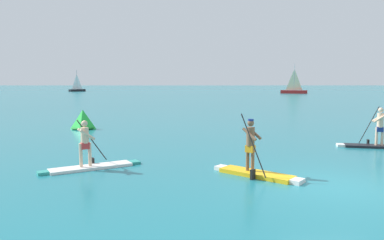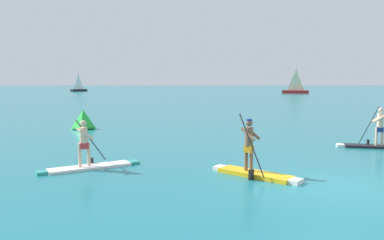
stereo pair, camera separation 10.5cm
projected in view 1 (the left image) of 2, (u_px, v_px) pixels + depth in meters
The scene contains 7 objects.
ground at pixel (335, 186), 10.43m from camera, with size 440.00×440.00×0.00m, color #1E727F.
paddleboarder_near_left at pixel (90, 159), 12.51m from camera, with size 3.18×2.07×1.71m.
paddleboarder_mid_center at pixel (255, 165), 11.55m from camera, with size 2.58×2.22×1.99m.
paddleboarder_far_right at pixel (376, 139), 16.47m from camera, with size 3.25×1.25×1.85m.
race_marker_buoy at pixel (83, 120), 22.75m from camera, with size 1.37×1.37×1.20m.
sailboat_left_horizon at pixel (77, 89), 101.76m from camera, with size 3.90×4.35×5.79m.
sailboat_right_horizon at pixel (294, 90), 85.56m from camera, with size 6.09×3.44×6.82m.
Camera 1 is at (-4.09, -10.15, 2.98)m, focal length 34.57 mm.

